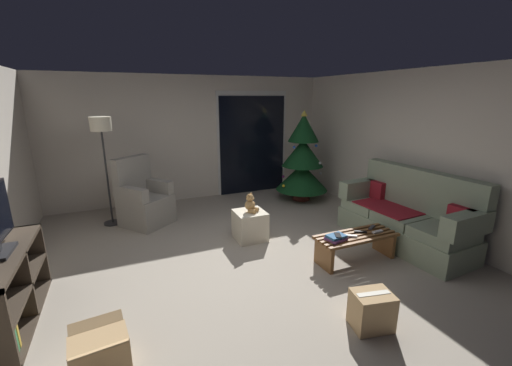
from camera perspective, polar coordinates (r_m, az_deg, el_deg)
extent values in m
plane|color=#9E9384|center=(4.34, -1.25, -13.74)|extent=(7.00, 7.00, 0.00)
cube|color=beige|center=(6.79, -11.13, 7.72)|extent=(5.72, 0.12, 2.50)
cube|color=beige|center=(5.60, 27.03, 4.83)|extent=(0.12, 6.00, 2.50)
cube|color=silver|center=(7.12, -0.65, 7.13)|extent=(1.60, 0.02, 2.20)
cube|color=black|center=(7.11, -0.59, 6.71)|extent=(1.50, 0.02, 2.10)
cube|color=gray|center=(5.20, 24.37, -8.01)|extent=(0.86, 1.94, 0.34)
cube|color=gray|center=(4.77, 30.26, -7.71)|extent=(0.71, 0.64, 0.14)
cube|color=gray|center=(5.10, 24.52, -5.57)|extent=(0.71, 0.64, 0.14)
cube|color=gray|center=(5.48, 19.55, -3.66)|extent=(0.71, 0.64, 0.14)
cube|color=gray|center=(5.24, 27.19, -1.10)|extent=(0.31, 1.91, 0.60)
cube|color=gray|center=(4.60, 33.32, -6.16)|extent=(0.77, 0.24, 0.28)
cube|color=gray|center=(5.60, 18.07, -0.88)|extent=(0.77, 0.24, 0.28)
cube|color=maroon|center=(5.21, 22.36, -4.00)|extent=(0.65, 0.93, 0.02)
cube|color=maroon|center=(4.81, 32.58, -5.19)|extent=(0.14, 0.33, 0.28)
cube|color=maroon|center=(5.60, 20.45, -1.10)|extent=(0.14, 0.33, 0.28)
cube|color=brown|center=(4.30, 18.87, -9.75)|extent=(1.10, 0.05, 0.04)
cube|color=brown|center=(4.36, 18.10, -9.34)|extent=(1.10, 0.05, 0.04)
cube|color=brown|center=(4.42, 17.35, -8.93)|extent=(1.10, 0.05, 0.04)
cube|color=brown|center=(4.48, 16.62, -8.54)|extent=(1.10, 0.05, 0.04)
cube|color=brown|center=(4.54, 15.91, -8.15)|extent=(1.10, 0.05, 0.04)
cube|color=brown|center=(4.21, 11.93, -12.49)|extent=(0.05, 0.36, 0.33)
cube|color=brown|center=(4.80, 21.71, -9.71)|extent=(0.05, 0.36, 0.33)
cube|color=silver|center=(4.32, 16.44, -8.97)|extent=(0.15, 0.13, 0.02)
cube|color=#333338|center=(4.67, 19.82, -7.41)|extent=(0.16, 0.12, 0.02)
cube|color=black|center=(4.49, 18.02, -8.21)|extent=(0.16, 0.11, 0.02)
cube|color=#ADADB2|center=(4.56, 20.75, -8.08)|extent=(0.16, 0.05, 0.02)
cube|color=#6B3D7A|center=(4.19, 13.98, -9.53)|extent=(0.27, 0.24, 0.03)
cube|color=#285684|center=(4.17, 14.03, -9.13)|extent=(0.24, 0.18, 0.03)
cube|color=black|center=(4.16, 14.29, -8.92)|extent=(0.12, 0.16, 0.01)
cylinder|color=#4C1E19|center=(6.80, 7.99, -2.49)|extent=(0.36, 0.36, 0.10)
cylinder|color=brown|center=(6.77, 8.02, -1.60)|extent=(0.08, 0.08, 0.12)
cone|color=#0F3819|center=(6.68, 8.13, 1.14)|extent=(1.05, 1.05, 0.55)
cone|color=#0F3819|center=(6.58, 8.29, 5.35)|extent=(0.84, 0.84, 0.55)
cone|color=#0F3819|center=(6.52, 8.46, 9.67)|extent=(0.62, 0.62, 0.55)
sphere|color=white|center=(6.93, 11.37, 1.66)|extent=(0.06, 0.06, 0.06)
sphere|color=#1E8C33|center=(7.02, 6.83, 3.27)|extent=(0.06, 0.06, 0.06)
sphere|color=#B233A5|center=(6.99, 4.85, 1.14)|extent=(0.06, 0.06, 0.06)
sphere|color=white|center=(6.49, 11.26, 3.49)|extent=(0.06, 0.06, 0.06)
sphere|color=blue|center=(6.48, 10.62, 6.52)|extent=(0.06, 0.06, 0.06)
sphere|color=#1E8C33|center=(6.72, 8.75, 9.00)|extent=(0.06, 0.06, 0.06)
sphere|color=white|center=(7.07, 8.05, 2.99)|extent=(0.06, 0.06, 0.06)
sphere|color=blue|center=(6.35, 6.78, 6.30)|extent=(0.06, 0.06, 0.06)
sphere|color=gold|center=(6.38, 4.90, -0.50)|extent=(0.06, 0.06, 0.06)
cone|color=#EAD14C|center=(6.50, 8.55, 12.17)|extent=(0.14, 0.14, 0.12)
cube|color=gray|center=(5.75, -18.69, -5.41)|extent=(0.96, 0.96, 0.31)
cube|color=gray|center=(5.67, -18.90, -3.09)|extent=(0.96, 0.96, 0.18)
cube|color=gray|center=(5.76, -21.09, 1.23)|extent=(0.63, 0.55, 0.64)
cube|color=gray|center=(5.78, -16.93, -0.50)|extent=(0.47, 0.54, 0.22)
cube|color=gray|center=(5.42, -21.07, -1.90)|extent=(0.47, 0.54, 0.22)
cylinder|color=#2D2D30|center=(6.03, -24.02, -6.44)|extent=(0.28, 0.28, 0.02)
cylinder|color=#2D2D30|center=(5.80, -24.85, 0.82)|extent=(0.03, 0.03, 1.55)
cylinder|color=beige|center=(5.67, -25.83, 9.42)|extent=(0.32, 0.32, 0.22)
cube|color=#382D23|center=(4.07, -36.89, -18.90)|extent=(0.40, 1.40, 0.04)
cube|color=#382D23|center=(3.77, -38.55, -10.05)|extent=(0.40, 1.40, 0.04)
cube|color=#382D23|center=(4.50, -35.67, -10.55)|extent=(0.40, 0.04, 0.72)
cube|color=#382D23|center=(3.90, -37.71, -14.65)|extent=(0.40, 0.04, 0.69)
cube|color=#382D23|center=(3.90, -37.71, -14.65)|extent=(0.40, 1.33, 0.04)
cube|color=beige|center=(4.88, -1.08, -7.49)|extent=(0.44, 0.44, 0.43)
cylinder|color=tan|center=(4.80, -0.19, -4.66)|extent=(0.12, 0.12, 0.06)
cylinder|color=tan|center=(4.72, -0.71, -5.03)|extent=(0.12, 0.12, 0.06)
sphere|color=tan|center=(4.76, -1.10, -3.97)|extent=(0.15, 0.15, 0.15)
sphere|color=tan|center=(4.73, -1.11, -2.61)|extent=(0.11, 0.11, 0.11)
sphere|color=tan|center=(4.71, -0.57, -2.80)|extent=(0.04, 0.04, 0.04)
sphere|color=tan|center=(4.75, -0.91, -1.94)|extent=(0.04, 0.04, 0.04)
sphere|color=tan|center=(4.68, -1.32, -2.19)|extent=(0.04, 0.04, 0.04)
sphere|color=tan|center=(4.81, -0.51, -3.64)|extent=(0.06, 0.06, 0.06)
sphere|color=tan|center=(4.69, -1.27, -4.15)|extent=(0.06, 0.06, 0.06)
cube|color=tan|center=(3.38, 19.80, -20.45)|extent=(0.40, 0.34, 0.35)
cube|color=beige|center=(3.28, 20.09, -17.90)|extent=(0.32, 0.12, 0.00)
cube|color=tan|center=(3.10, -25.87, -25.50)|extent=(0.45, 0.30, 0.29)
cube|color=tan|center=(3.14, -26.50, -21.24)|extent=(0.41, 0.14, 0.06)
cube|color=tan|center=(2.87, -25.99, -25.05)|extent=(0.41, 0.14, 0.06)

